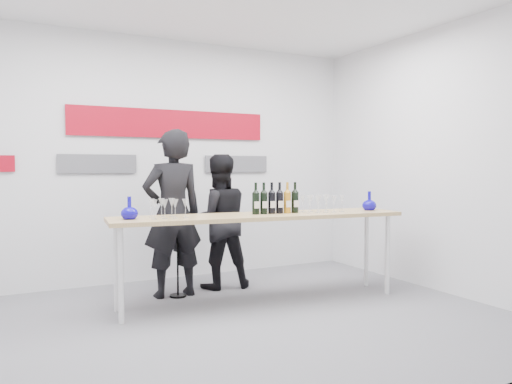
% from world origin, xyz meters
% --- Properties ---
extents(ground, '(5.00, 5.00, 0.00)m').
position_xyz_m(ground, '(0.00, 0.00, 0.00)').
color(ground, slate).
rests_on(ground, ground).
extents(back_wall, '(5.00, 0.04, 3.00)m').
position_xyz_m(back_wall, '(0.00, 2.00, 1.50)').
color(back_wall, silver).
rests_on(back_wall, ground).
extents(signage, '(3.38, 0.02, 0.79)m').
position_xyz_m(signage, '(-0.06, 1.97, 1.81)').
color(signage, '#A10618').
rests_on(signage, back_wall).
extents(tasting_table, '(3.13, 0.94, 0.92)m').
position_xyz_m(tasting_table, '(0.47, 0.48, 0.85)').
color(tasting_table, tan).
rests_on(tasting_table, ground).
extents(wine_bottles, '(0.53, 0.13, 0.33)m').
position_xyz_m(wine_bottles, '(0.65, 0.47, 1.09)').
color(wine_bottles, black).
rests_on(wine_bottles, tasting_table).
extents(decanter_left, '(0.16, 0.16, 0.21)m').
position_xyz_m(decanter_left, '(-0.85, 0.61, 1.03)').
color(decanter_left, '#10089D').
rests_on(decanter_left, tasting_table).
extents(decanter_right, '(0.16, 0.16, 0.21)m').
position_xyz_m(decanter_right, '(1.79, 0.33, 1.03)').
color(decanter_right, '#10089D').
rests_on(decanter_right, tasting_table).
extents(glasses_left, '(0.36, 0.25, 0.18)m').
position_xyz_m(glasses_left, '(-0.51, 0.57, 1.02)').
color(glasses_left, silver).
rests_on(glasses_left, tasting_table).
extents(glasses_right, '(0.46, 0.27, 0.18)m').
position_xyz_m(glasses_right, '(1.17, 0.39, 1.02)').
color(glasses_right, silver).
rests_on(glasses_right, tasting_table).
extents(presenter_left, '(0.67, 0.45, 1.82)m').
position_xyz_m(presenter_left, '(-0.27, 1.13, 0.91)').
color(presenter_left, black).
rests_on(presenter_left, ground).
extents(presenter_right, '(0.83, 0.69, 1.56)m').
position_xyz_m(presenter_right, '(0.33, 1.26, 0.78)').
color(presenter_right, black).
rests_on(presenter_right, ground).
extents(mic_stand, '(0.18, 0.18, 1.57)m').
position_xyz_m(mic_stand, '(-0.23, 1.08, 0.48)').
color(mic_stand, black).
rests_on(mic_stand, ground).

